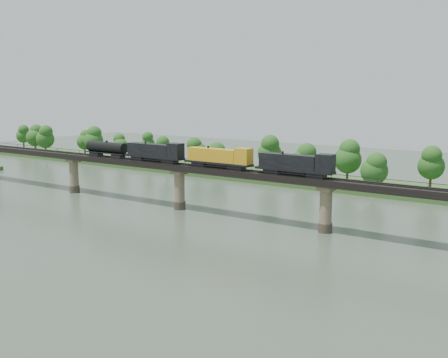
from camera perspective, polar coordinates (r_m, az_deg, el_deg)
The scene contains 6 objects.
ground at distance 121.57m, azimuth -13.63°, elevation -5.44°, with size 400.00×400.00×0.00m, color #324032.
far_bank at distance 187.14m, azimuth 6.30°, elevation 0.11°, with size 300.00×24.00×1.60m, color #2B4F1F.
bridge at distance 141.39m, azimuth -4.54°, elevation -0.90°, with size 236.00×30.00×11.50m.
bridge_superstructure at distance 140.42m, azimuth -4.58°, elevation 1.64°, with size 220.00×4.90×0.75m.
far_treeline at distance 186.33m, azimuth 3.47°, elevation 2.60°, with size 289.06×17.54×13.60m.
freight_train at distance 136.81m, azimuth -2.86°, elevation 2.37°, with size 74.62×2.91×5.14m.
Camera 1 is at (89.22, -76.86, 30.17)m, focal length 45.00 mm.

